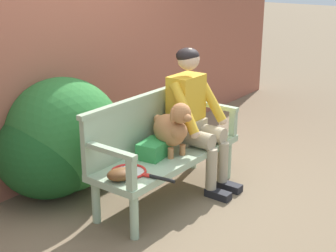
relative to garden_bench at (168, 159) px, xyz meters
name	(u,v)px	position (x,y,z in m)	size (l,w,h in m)	color
ground_plane	(168,198)	(0.00, 0.00, -0.38)	(40.00, 40.00, 0.00)	#7A664C
brick_garden_fence	(63,37)	(0.00, 1.28, 0.95)	(8.00, 0.30, 2.67)	#9E5642
hedge_bush_mid_right	(49,151)	(-0.58, 0.91, 0.04)	(0.97, 0.94, 0.84)	#194C1E
hedge_bush_mid_left	(64,135)	(-0.41, 0.88, 0.15)	(1.07, 1.06, 1.06)	#286B2D
garden_bench	(168,159)	(0.00, 0.00, 0.00)	(1.56, 0.53, 0.44)	#9EB793
bench_backrest	(147,120)	(0.00, 0.24, 0.31)	(1.60, 0.06, 0.50)	#9EB793
bench_armrest_left_end	(118,160)	(-0.74, -0.09, 0.26)	(0.06, 0.53, 0.28)	#9EB793
bench_armrest_right_end	(221,113)	(0.74, -0.09, 0.26)	(0.06, 0.53, 0.28)	#9EB793
person_seated	(194,114)	(0.37, -0.02, 0.33)	(0.56, 0.67, 1.31)	black
dog_on_bench	(172,128)	(0.00, -0.05, 0.30)	(0.32, 0.49, 0.49)	#AD7042
tennis_racket	(132,172)	(-0.52, -0.03, 0.07)	(0.33, 0.58, 0.03)	red
baseball_glove	(121,174)	(-0.66, -0.04, 0.10)	(0.22, 0.17, 0.09)	brown
sports_bag	(154,149)	(-0.14, 0.05, 0.13)	(0.28, 0.20, 0.14)	#2D8E42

